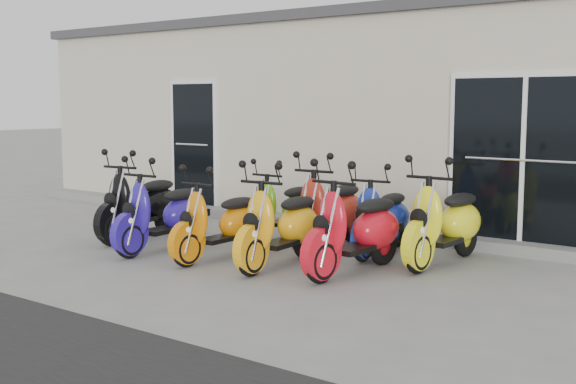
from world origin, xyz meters
name	(u,v)px	position (x,y,z in m)	size (l,w,h in m)	color
ground	(260,255)	(0.00, 0.00, 0.00)	(80.00, 80.00, 0.00)	gray
building	(437,121)	(0.00, 5.20, 1.60)	(14.00, 6.00, 3.20)	beige
roof_cap	(440,27)	(0.00, 5.20, 3.28)	(14.20, 6.20, 0.16)	#3F3F42
front_step	(344,227)	(0.00, 2.02, 0.07)	(14.00, 0.40, 0.15)	gray
door_left	(194,141)	(-3.20, 2.17, 1.26)	(1.07, 0.08, 2.22)	black
door_right	(524,155)	(2.60, 2.17, 1.26)	(2.02, 0.08, 2.22)	black
scooter_front_black	(140,193)	(-2.06, -0.14, 0.65)	(0.64, 1.77, 1.31)	black
scooter_front_blue	(163,203)	(-1.19, -0.53, 0.63)	(0.62, 1.72, 1.27)	#2B199B
scooter_front_orange_a	(219,212)	(-0.25, -0.49, 0.60)	(0.59, 1.62, 1.20)	orange
scooter_front_orange_b	(281,213)	(0.59, -0.35, 0.64)	(0.63, 1.74, 1.29)	#FFB114
scooter_front_red	(356,216)	(1.49, -0.13, 0.67)	(0.65, 1.80, 1.33)	red
scooter_back_green	(283,199)	(-0.38, 1.01, 0.59)	(0.58, 1.58, 1.17)	#5CAF0D
scooter_back_red	(330,199)	(0.46, 0.91, 0.66)	(0.65, 1.78, 1.32)	#B02818
scooter_back_blue	(382,207)	(1.21, 0.98, 0.60)	(0.60, 1.64, 1.21)	navy
scooter_back_yellow	(445,209)	(2.11, 0.89, 0.67)	(0.66, 1.81, 1.34)	#FEF91B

